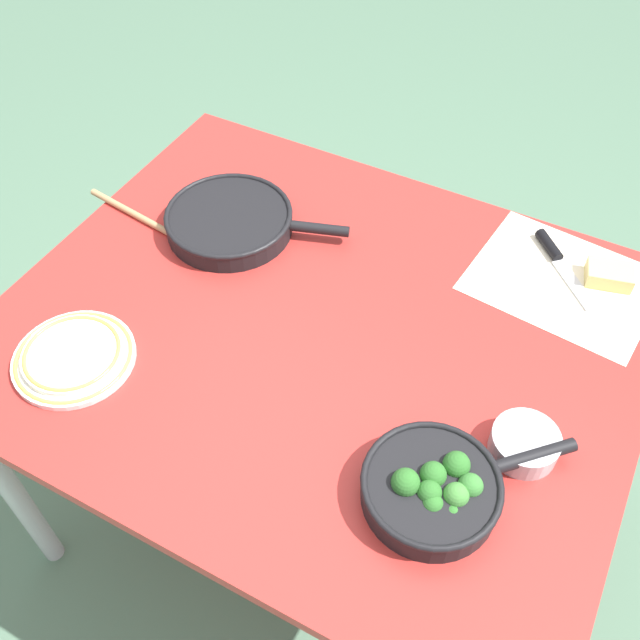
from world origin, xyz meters
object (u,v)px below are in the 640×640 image
(grater_knife, at_px, (557,258))
(dinner_plate_stack, at_px, (73,356))
(skillet_eggs, at_px, (230,221))
(prep_bowl_steel, at_px, (524,444))
(wooden_spoon, at_px, (160,228))
(cheese_block, at_px, (609,275))
(skillet_broccoli, at_px, (433,487))

(grater_knife, distance_m, dinner_plate_stack, 1.02)
(skillet_eggs, xyz_separation_m, prep_bowl_steel, (0.75, -0.25, -0.00))
(wooden_spoon, distance_m, dinner_plate_stack, 0.38)
(skillet_eggs, xyz_separation_m, cheese_block, (0.79, 0.23, -0.01))
(grater_knife, relative_size, cheese_block, 1.73)
(skillet_broccoli, relative_size, wooden_spoon, 0.88)
(wooden_spoon, xyz_separation_m, prep_bowl_steel, (0.89, -0.17, 0.01))
(skillet_eggs, height_order, prep_bowl_steel, skillet_eggs)
(wooden_spoon, xyz_separation_m, dinner_plate_stack, (0.07, -0.38, 0.00))
(wooden_spoon, bearing_deg, cheese_block, 26.49)
(wooden_spoon, xyz_separation_m, cheese_block, (0.93, 0.31, 0.01))
(skillet_broccoli, bearing_deg, prep_bowl_steel, 10.24)
(dinner_plate_stack, bearing_deg, grater_knife, 43.32)
(skillet_eggs, distance_m, prep_bowl_steel, 0.79)
(skillet_broccoli, relative_size, grater_knife, 1.69)
(grater_knife, relative_size, prep_bowl_steel, 1.55)
(dinner_plate_stack, relative_size, prep_bowl_steel, 1.97)
(prep_bowl_steel, bearing_deg, skillet_broccoli, -124.42)
(skillet_broccoli, height_order, prep_bowl_steel, skillet_broccoli)
(grater_knife, xyz_separation_m, dinner_plate_stack, (-0.74, -0.70, 0.00))
(dinner_plate_stack, bearing_deg, wooden_spoon, 101.11)
(skillet_broccoli, relative_size, skillet_eggs, 0.77)
(skillet_broccoli, relative_size, dinner_plate_stack, 1.33)
(wooden_spoon, distance_m, grater_knife, 0.88)
(skillet_broccoli, xyz_separation_m, wooden_spoon, (-0.79, 0.32, -0.02))
(cheese_block, xyz_separation_m, dinner_plate_stack, (-0.85, -0.69, -0.01))
(grater_knife, bearing_deg, dinner_plate_stack, -90.62)
(grater_knife, relative_size, dinner_plate_stack, 0.79)
(grater_knife, height_order, dinner_plate_stack, dinner_plate_stack)
(dinner_plate_stack, xyz_separation_m, prep_bowl_steel, (0.82, 0.21, 0.01))
(cheese_block, relative_size, prep_bowl_steel, 0.90)
(skillet_eggs, bearing_deg, dinner_plate_stack, -116.40)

